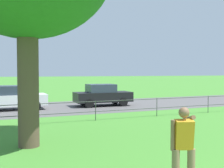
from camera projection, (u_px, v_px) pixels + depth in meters
street_strip at (68, 107)px, 19.13m from camera, size 80.00×7.48×0.01m
park_fence at (96, 107)px, 13.79m from camera, size 35.16×0.04×1.00m
person_thrower at (183, 145)px, 5.68m from camera, size 0.69×0.72×1.69m
car_white_far_left at (13, 98)px, 17.68m from camera, size 4.01×1.84×1.54m
car_black_far_right at (102, 95)px, 19.83m from camera, size 4.05×1.90×1.54m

